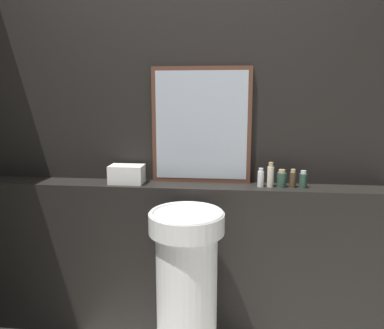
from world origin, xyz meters
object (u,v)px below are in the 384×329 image
(towel_stack, at_px, (127,174))
(shampoo_bottle, at_px, (261,178))
(body_wash_bottle, at_px, (293,179))
(hand_soap_bottle, at_px, (303,180))
(mirror, at_px, (201,126))
(pedestal_sink, at_px, (187,289))
(conditioner_bottle, at_px, (271,176))
(lotion_bottle, at_px, (282,179))

(towel_stack, xyz_separation_m, shampoo_bottle, (0.81, 0.00, -0.00))
(body_wash_bottle, relative_size, hand_soap_bottle, 1.07)
(mirror, height_order, towel_stack, mirror)
(pedestal_sink, height_order, mirror, mirror)
(pedestal_sink, relative_size, body_wash_bottle, 8.49)
(towel_stack, bearing_deg, pedestal_sink, -41.04)
(conditioner_bottle, xyz_separation_m, hand_soap_bottle, (0.19, -0.00, -0.02))
(towel_stack, distance_m, lotion_bottle, 0.94)
(towel_stack, distance_m, body_wash_bottle, 1.00)
(pedestal_sink, distance_m, towel_stack, 0.77)
(mirror, distance_m, body_wash_bottle, 0.63)
(shampoo_bottle, bearing_deg, pedestal_sink, -137.73)
(pedestal_sink, xyz_separation_m, mirror, (0.04, 0.45, 0.84))
(towel_stack, bearing_deg, lotion_bottle, -0.00)
(pedestal_sink, relative_size, lotion_bottle, 8.81)
(mirror, relative_size, conditioner_bottle, 4.77)
(mirror, height_order, hand_soap_bottle, mirror)
(mirror, relative_size, towel_stack, 3.41)
(pedestal_sink, relative_size, conditioner_bottle, 6.30)
(lotion_bottle, bearing_deg, hand_soap_bottle, 0.00)
(lotion_bottle, bearing_deg, towel_stack, 180.00)
(pedestal_sink, bearing_deg, shampoo_bottle, 42.27)
(towel_stack, bearing_deg, conditioner_bottle, 0.00)
(pedestal_sink, bearing_deg, hand_soap_bottle, 29.37)
(lotion_bottle, bearing_deg, conditioner_bottle, 180.00)
(mirror, relative_size, lotion_bottle, 6.68)
(pedestal_sink, xyz_separation_m, shampoo_bottle, (0.40, 0.36, 0.54))
(pedestal_sink, distance_m, body_wash_bottle, 0.87)
(body_wash_bottle, bearing_deg, shampoo_bottle, 180.00)
(pedestal_sink, bearing_deg, conditioner_bottle, 38.52)
(pedestal_sink, height_order, shampoo_bottle, shampoo_bottle)
(shampoo_bottle, xyz_separation_m, hand_soap_bottle, (0.24, 0.00, -0.00))
(lotion_bottle, distance_m, hand_soap_bottle, 0.12)
(mirror, xyz_separation_m, shampoo_bottle, (0.36, -0.09, -0.30))
(towel_stack, height_order, lotion_bottle, towel_stack)
(conditioner_bottle, height_order, lotion_bottle, conditioner_bottle)
(lotion_bottle, bearing_deg, mirror, 170.00)
(pedestal_sink, distance_m, conditioner_bottle, 0.80)
(shampoo_bottle, bearing_deg, towel_stack, 180.00)
(conditioner_bottle, xyz_separation_m, lotion_bottle, (0.06, -0.00, -0.02))
(towel_stack, bearing_deg, mirror, 10.71)
(mirror, xyz_separation_m, hand_soap_bottle, (0.61, -0.09, -0.31))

